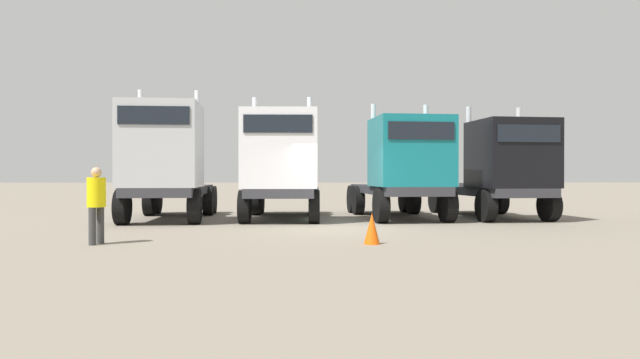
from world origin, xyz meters
TOP-DOWN VIEW (x-y plane):
  - ground at (0.00, 0.00)m, footprint 200.00×200.00m
  - semi_truck_silver at (-5.56, 2.45)m, footprint 2.94×6.47m
  - semi_truck_white at (-1.74, 2.68)m, footprint 2.61×6.12m
  - semi_truck_teal at (2.46, 2.98)m, footprint 3.13×6.54m
  - semi_truck_black at (5.91, 3.16)m, footprint 3.19×6.25m
  - visitor_in_hivis at (-5.54, -3.70)m, footprint 0.49×0.49m
  - traffic_cone_near at (0.56, -3.80)m, footprint 0.36×0.36m

SIDE VIEW (x-z plane):
  - ground at x=0.00m, z-range 0.00..0.00m
  - traffic_cone_near at x=0.56m, z-range 0.00..0.69m
  - visitor_in_hivis at x=-5.54m, z-range 0.14..1.84m
  - semi_truck_black at x=5.91m, z-range -0.22..3.76m
  - semi_truck_teal at x=2.46m, z-range -0.21..3.83m
  - semi_truck_white at x=-1.74m, z-range -0.24..3.98m
  - semi_truck_silver at x=-5.56m, z-range -0.23..4.21m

